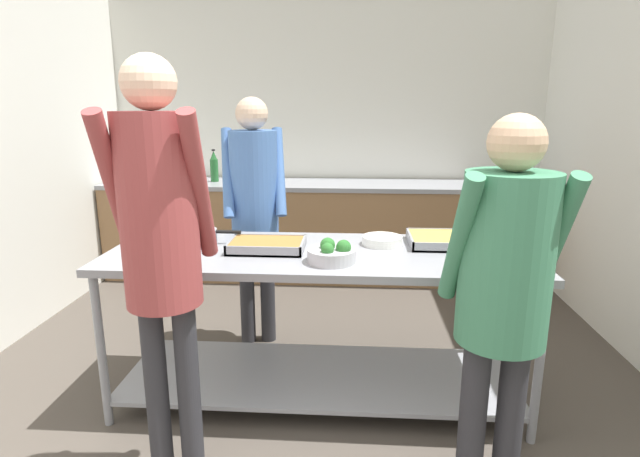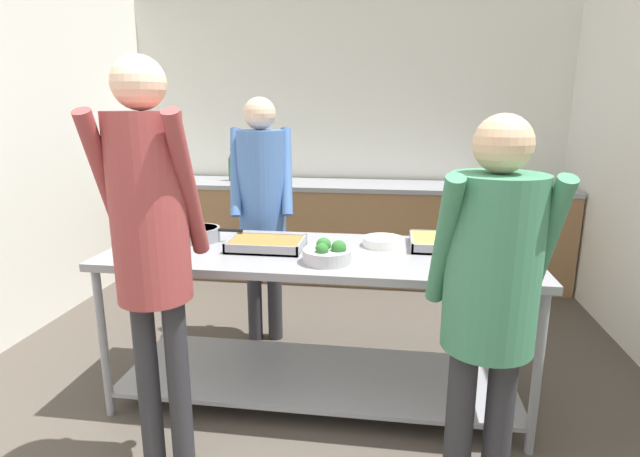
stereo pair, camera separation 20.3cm
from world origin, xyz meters
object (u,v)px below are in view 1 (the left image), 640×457
sauce_pan (197,236)px  guest_serving_right (504,277)px  broccoli_bowl (332,254)px  serving_tray_vegetables (267,246)px  water_bottle (214,167)px  plate_stack (382,240)px  guest_serving_left (160,229)px  serving_tray_roast (444,240)px  cook_behind_counter (254,194)px

sauce_pan → guest_serving_right: bearing=-29.4°
sauce_pan → broccoli_bowl: size_ratio=1.54×
serving_tray_vegetables → water_bottle: (-0.87, 2.11, 0.17)m
plate_stack → water_bottle: water_bottle is taller
guest_serving_left → broccoli_bowl: bearing=36.9°
serving_tray_roast → guest_serving_left: guest_serving_left is taller
broccoli_bowl → guest_serving_left: (-0.66, -0.50, 0.24)m
sauce_pan → broccoli_bowl: 0.84m
sauce_pan → serving_tray_vegetables: 0.43m
serving_tray_vegetables → guest_serving_left: 0.79m
guest_serving_right → water_bottle: size_ratio=5.22×
sauce_pan → broccoli_bowl: (0.78, -0.30, 0.00)m
broccoli_bowl → serving_tray_roast: size_ratio=0.62×
sauce_pan → cook_behind_counter: bearing=67.8°
plate_stack → cook_behind_counter: cook_behind_counter is taller
guest_serving_left → serving_tray_vegetables: bearing=66.2°
serving_tray_vegetables → serving_tray_roast: same height
serving_tray_vegetables → guest_serving_left: size_ratio=0.22×
guest_serving_right → water_bottle: guest_serving_right is taller
serving_tray_vegetables → broccoli_bowl: 0.41m
plate_stack → guest_serving_right: 0.96m
cook_behind_counter → plate_stack: bearing=-31.8°
serving_tray_roast → water_bottle: size_ratio=1.28×
serving_tray_vegetables → guest_serving_left: guest_serving_left is taller
sauce_pan → water_bottle: size_ratio=1.21×
guest_serving_left → serving_tray_roast: bearing=34.0°
plate_stack → guest_serving_right: guest_serving_right is taller
serving_tray_vegetables → serving_tray_roast: 0.99m
sauce_pan → water_bottle: 2.05m
plate_stack → guest_serving_right: size_ratio=0.14×
plate_stack → water_bottle: (-1.49, 1.96, 0.17)m
plate_stack → guest_serving_left: size_ratio=0.13×
serving_tray_vegetables → water_bottle: 2.29m
sauce_pan → water_bottle: water_bottle is taller
plate_stack → water_bottle: bearing=127.3°
guest_serving_left → guest_serving_right: (1.35, -0.02, -0.16)m
serving_tray_roast → guest_serving_right: size_ratio=0.25×
cook_behind_counter → water_bottle: (-0.67, 1.45, 0.01)m
plate_stack → broccoli_bowl: bearing=-127.8°
guest_serving_right → guest_serving_left: bearing=179.0°
guest_serving_left → guest_serving_right: 1.36m
guest_serving_left → guest_serving_right: size_ratio=1.13×
water_bottle → serving_tray_roast: bearing=-46.5°
guest_serving_right → cook_behind_counter: cook_behind_counter is taller
serving_tray_vegetables → guest_serving_right: (1.04, -0.71, 0.10)m
cook_behind_counter → water_bottle: bearing=114.9°
serving_tray_vegetables → broccoli_bowl: broccoli_bowl is taller
sauce_pan → serving_tray_roast: size_ratio=0.95×
plate_stack → serving_tray_roast: serving_tray_roast is taller
serving_tray_vegetables → cook_behind_counter: bearing=106.3°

